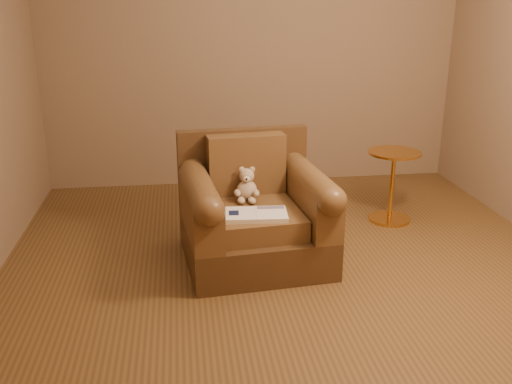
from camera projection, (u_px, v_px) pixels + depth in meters
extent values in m
plane|color=brown|center=(290.00, 268.00, 3.98)|extent=(4.00, 4.00, 0.00)
cube|color=#876D53|center=(252.00, 45.00, 5.41)|extent=(4.00, 0.02, 2.70)
cube|color=#876D53|center=(428.00, 158.00, 1.67)|extent=(4.00, 0.02, 2.70)
cube|color=#472F17|center=(255.00, 243.00, 4.06)|extent=(1.05, 1.01, 0.27)
cube|color=#472F17|center=(243.00, 168.00, 4.29)|extent=(0.98, 0.19, 0.60)
cube|color=brown|center=(257.00, 218.00, 3.94)|extent=(0.63, 0.73, 0.15)
cube|color=brown|center=(246.00, 164.00, 4.16)|extent=(0.58, 0.21, 0.44)
cube|color=brown|center=(201.00, 211.00, 3.83)|extent=(0.27, 0.84, 0.31)
cube|color=brown|center=(310.00, 202.00, 4.00)|extent=(0.27, 0.84, 0.31)
cylinder|color=brown|center=(200.00, 189.00, 3.78)|extent=(0.27, 0.84, 0.19)
cylinder|color=brown|center=(311.00, 181.00, 3.95)|extent=(0.27, 0.84, 0.19)
ellipsoid|color=tan|center=(247.00, 190.00, 4.06)|extent=(0.14, 0.13, 0.15)
sphere|color=tan|center=(247.00, 176.00, 4.03)|extent=(0.11, 0.11, 0.11)
ellipsoid|color=tan|center=(242.00, 170.00, 4.02)|extent=(0.04, 0.02, 0.04)
ellipsoid|color=tan|center=(252.00, 170.00, 4.02)|extent=(0.04, 0.02, 0.04)
ellipsoid|color=beige|center=(247.00, 179.00, 3.99)|extent=(0.05, 0.03, 0.04)
sphere|color=black|center=(247.00, 179.00, 3.97)|extent=(0.01, 0.01, 0.01)
ellipsoid|color=tan|center=(237.00, 193.00, 4.00)|extent=(0.05, 0.09, 0.05)
ellipsoid|color=tan|center=(256.00, 193.00, 4.00)|extent=(0.05, 0.09, 0.05)
ellipsoid|color=tan|center=(241.00, 200.00, 3.99)|extent=(0.06, 0.09, 0.05)
ellipsoid|color=tan|center=(252.00, 200.00, 3.99)|extent=(0.06, 0.09, 0.05)
cube|color=beige|center=(256.00, 215.00, 3.75)|extent=(0.43, 0.28, 0.03)
cube|color=white|center=(241.00, 213.00, 3.74)|extent=(0.22, 0.26, 0.00)
cube|color=white|center=(272.00, 212.00, 3.75)|extent=(0.22, 0.26, 0.00)
cube|color=beige|center=(256.00, 213.00, 3.75)|extent=(0.03, 0.24, 0.00)
cube|color=#0F1638|center=(234.00, 213.00, 3.74)|extent=(0.07, 0.09, 0.00)
cube|color=slate|center=(271.00, 208.00, 3.84)|extent=(0.19, 0.07, 0.00)
cylinder|color=gold|center=(389.00, 219.00, 4.82)|extent=(0.34, 0.34, 0.03)
cylinder|color=gold|center=(392.00, 187.00, 4.72)|extent=(0.03, 0.03, 0.56)
cylinder|color=gold|center=(395.00, 153.00, 4.63)|extent=(0.43, 0.43, 0.02)
cylinder|color=gold|center=(394.00, 154.00, 4.63)|extent=(0.03, 0.03, 0.02)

